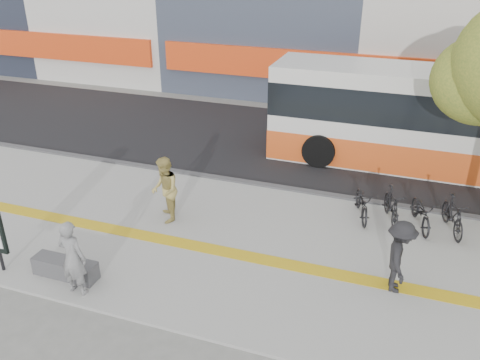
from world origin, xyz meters
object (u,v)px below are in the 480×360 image
(bus, at_px, (459,126))
(seated_woman, at_px, (73,258))
(pedestrian_dark, at_px, (399,257))
(pedestrian_tan, at_px, (165,190))
(bench, at_px, (65,268))

(bus, height_order, seated_woman, bus)
(bus, height_order, pedestrian_dark, bus)
(seated_woman, xyz_separation_m, pedestrian_tan, (0.42, 3.58, 0.03))
(bus, relative_size, seated_woman, 6.91)
(bench, relative_size, bus, 0.13)
(bench, height_order, pedestrian_dark, pedestrian_dark)
(bench, distance_m, pedestrian_tan, 3.42)
(pedestrian_dark, bearing_deg, pedestrian_tan, 73.69)
(seated_woman, bearing_deg, bus, -125.84)
(seated_woman, height_order, pedestrian_dark, seated_woman)
(bench, bearing_deg, pedestrian_dark, 15.86)
(seated_woman, relative_size, pedestrian_tan, 0.96)
(bench, bearing_deg, seated_woman, -33.08)
(pedestrian_tan, relative_size, pedestrian_dark, 1.09)
(seated_woman, bearing_deg, bench, -30.00)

